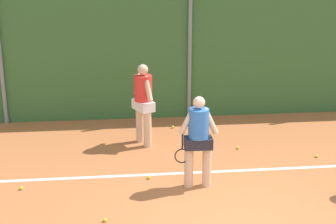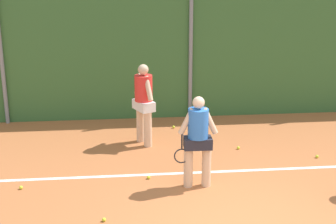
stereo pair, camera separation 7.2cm
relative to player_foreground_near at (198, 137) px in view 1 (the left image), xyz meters
name	(u,v)px [view 1 (the left image)]	position (x,y,z in m)	size (l,w,h in m)	color
ground_plane	(219,181)	(0.45, 0.16, -0.96)	(24.95, 24.95, 0.00)	#B76638
hedge_fence_backdrop	(189,48)	(0.45, 4.25, 0.83)	(16.22, 0.25, 3.59)	#386633
fence_post_center	(190,45)	(0.45, 4.07, 0.95)	(0.10, 0.10, 3.83)	gray
court_baseline_paint	(215,172)	(0.45, 0.58, -0.96)	(11.85, 0.10, 0.01)	white
player_foreground_near	(198,137)	(0.00, 0.00, 0.00)	(0.80, 0.37, 1.72)	beige
player_midcourt	(143,100)	(-0.85, 2.26, 0.07)	(0.51, 0.71, 1.83)	beige
tennis_ball_0	(173,127)	(-0.07, 3.24, -0.93)	(0.07, 0.07, 0.07)	#CCDB33
tennis_ball_1	(139,123)	(-0.90, 3.62, -0.93)	(0.07, 0.07, 0.07)	#CCDB33
tennis_ball_2	(105,220)	(-1.68, -1.13, -0.93)	(0.07, 0.07, 0.07)	#CCDB33
tennis_ball_3	(149,177)	(-0.87, 0.39, -0.93)	(0.07, 0.07, 0.07)	#CCDB33
tennis_ball_4	(21,188)	(-3.22, 0.19, -0.93)	(0.07, 0.07, 0.07)	#CCDB33
tennis_ball_5	(238,148)	(1.19, 1.71, -0.93)	(0.07, 0.07, 0.07)	#CCDB33
tennis_ball_6	(317,156)	(2.73, 1.06, -0.93)	(0.07, 0.07, 0.07)	#CCDB33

